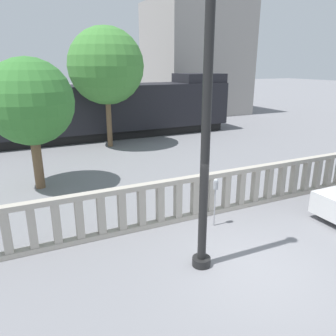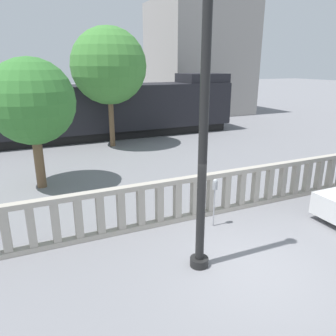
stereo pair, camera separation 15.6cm
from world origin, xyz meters
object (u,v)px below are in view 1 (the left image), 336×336
lamppost (206,137)px  tree_right (30,102)px  parking_meter (215,189)px  tree_left (106,66)px  train_near (16,116)px

lamppost → tree_right: lamppost is taller
parking_meter → tree_left: size_ratio=0.23×
parking_meter → train_near: (-4.78, 13.16, 0.60)m
lamppost → train_near: lamppost is taller
train_near → tree_right: tree_right is taller
parking_meter → tree_left: tree_left is taller
lamppost → parking_meter: (1.35, 1.55, -1.92)m
parking_meter → tree_right: bearing=128.4°
lamppost → tree_left: 12.41m
lamppost → tree_left: (1.26, 12.28, 1.34)m
train_near → tree_left: bearing=-27.4°
lamppost → tree_right: bearing=112.9°
parking_meter → train_near: 14.01m
train_near → tree_left: tree_left is taller
lamppost → tree_right: (-2.95, 6.97, 0.16)m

